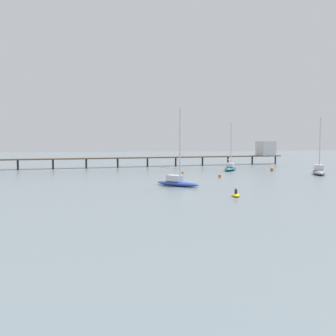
# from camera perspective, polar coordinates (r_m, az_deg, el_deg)

# --- Properties ---
(ground_plane) EXTENTS (400.00, 400.00, 0.00)m
(ground_plane) POSITION_cam_1_polar(r_m,az_deg,el_deg) (64.71, 2.85, -2.25)
(ground_plane) COLOR gray
(pier) EXTENTS (89.01, 13.79, 7.29)m
(pier) POSITION_cam_1_polar(r_m,az_deg,el_deg) (113.25, 6.84, 2.38)
(pier) COLOR brown
(pier) RESTS_ON ground_plane
(sailboat_blue) EXTENTS (6.94, 7.42, 12.50)m
(sailboat_blue) POSITION_cam_1_polar(r_m,az_deg,el_deg) (59.48, 1.42, -2.06)
(sailboat_blue) COLOR #2D4CB7
(sailboat_blue) RESTS_ON ground_plane
(sailboat_gray) EXTENTS (6.58, 9.20, 12.50)m
(sailboat_gray) POSITION_cam_1_polar(r_m,az_deg,el_deg) (87.00, 22.44, -0.36)
(sailboat_gray) COLOR gray
(sailboat_gray) RESTS_ON ground_plane
(sailboat_teal) EXTENTS (7.11, 9.62, 11.91)m
(sailboat_teal) POSITION_cam_1_polar(r_m,az_deg,el_deg) (93.18, 9.70, 0.12)
(sailboat_teal) COLOR #1E727A
(sailboat_teal) RESTS_ON ground_plane
(dinghy_yellow) EXTENTS (1.74, 2.53, 1.14)m
(dinghy_yellow) POSITION_cam_1_polar(r_m,az_deg,el_deg) (49.05, 10.53, -4.11)
(dinghy_yellow) COLOR yellow
(dinghy_yellow) RESTS_ON ground_plane
(mooring_buoy_far) EXTENTS (0.66, 0.66, 0.66)m
(mooring_buoy_far) POSITION_cam_1_polar(r_m,az_deg,el_deg) (74.26, 8.07, -1.21)
(mooring_buoy_far) COLOR orange
(mooring_buoy_far) RESTS_ON ground_plane
(mooring_buoy_near) EXTENTS (0.52, 0.52, 0.52)m
(mooring_buoy_near) POSITION_cam_1_polar(r_m,az_deg,el_deg) (82.38, 2.28, -0.70)
(mooring_buoy_near) COLOR orange
(mooring_buoy_near) RESTS_ON ground_plane
(mooring_buoy_outer) EXTENTS (0.85, 0.85, 0.85)m
(mooring_buoy_outer) POSITION_cam_1_polar(r_m,az_deg,el_deg) (92.94, 15.88, -0.20)
(mooring_buoy_outer) COLOR orange
(mooring_buoy_outer) RESTS_ON ground_plane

